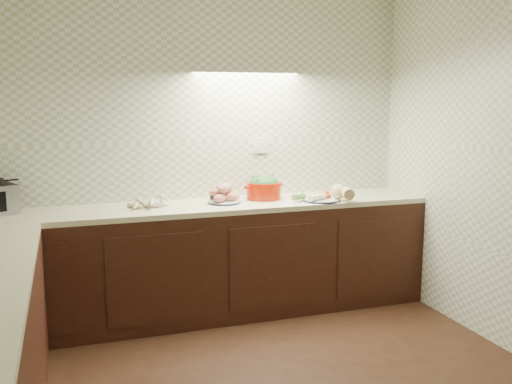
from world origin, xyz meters
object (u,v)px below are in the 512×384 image
object	(u,v)px
onion_bowl	(217,196)
dutch_oven	(264,188)
sweet_potato_plate	(224,195)
veg_plate	(329,195)
parsnip_pile	(154,203)

from	to	relation	value
onion_bowl	dutch_oven	world-z (taller)	dutch_oven
sweet_potato_plate	dutch_oven	bearing A→B (deg)	11.32
dutch_oven	veg_plate	distance (m)	0.54
sweet_potato_plate	dutch_oven	size ratio (longest dim) A/B	0.76
onion_bowl	parsnip_pile	bearing A→B (deg)	-167.95
parsnip_pile	dutch_oven	distance (m)	0.91
parsnip_pile	dutch_oven	size ratio (longest dim) A/B	0.98
dutch_oven	onion_bowl	bearing A→B (deg)	158.27
sweet_potato_plate	veg_plate	xyz separation A→B (m)	(0.83, -0.18, -0.01)
dutch_oven	veg_plate	size ratio (longest dim) A/B	0.70
sweet_potato_plate	dutch_oven	world-z (taller)	dutch_oven
onion_bowl	dutch_oven	bearing A→B (deg)	-6.02
onion_bowl	dutch_oven	distance (m)	0.39
sweet_potato_plate	parsnip_pile	bearing A→B (deg)	179.91
onion_bowl	sweet_potato_plate	bearing A→B (deg)	-79.64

